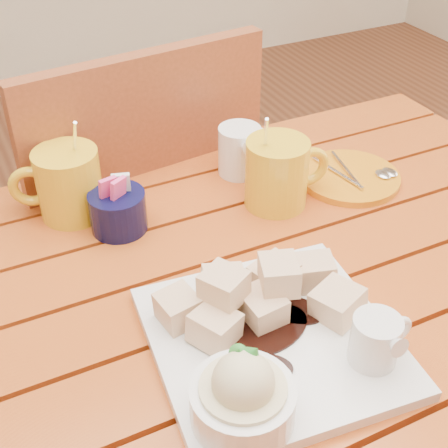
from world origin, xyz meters
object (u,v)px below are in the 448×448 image
dessert_plate (267,342)px  orange_saucer (350,177)px  table (242,335)px  coffee_mug_left (67,183)px  chair_far (132,228)px  coffee_mug_right (278,172)px

dessert_plate → orange_saucer: 0.44m
table → dessert_plate: (-0.04, -0.14, 0.14)m
coffee_mug_left → chair_far: 0.37m
coffee_mug_right → orange_saucer: coffee_mug_right is taller
orange_saucer → coffee_mug_left: bearing=165.9°
table → coffee_mug_left: bearing=122.6°
table → coffee_mug_left: coffee_mug_left is taller
dessert_plate → orange_saucer: dessert_plate is taller
dessert_plate → coffee_mug_left: coffee_mug_left is taller
table → coffee_mug_right: bearing=46.7°
orange_saucer → chair_far: 0.49m
dessert_plate → coffee_mug_left: 0.43m
table → coffee_mug_right: coffee_mug_right is taller
orange_saucer → coffee_mug_right: bearing=-178.9°
coffee_mug_right → table: bearing=-127.9°
coffee_mug_left → chair_far: size_ratio=0.18×
coffee_mug_left → coffee_mug_right: 0.33m
dessert_plate → table: bearing=73.1°
coffee_mug_right → dessert_plate: bearing=-116.9°
table → chair_far: bearing=92.3°
chair_far → table: bearing=86.1°
coffee_mug_right → chair_far: size_ratio=0.18×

